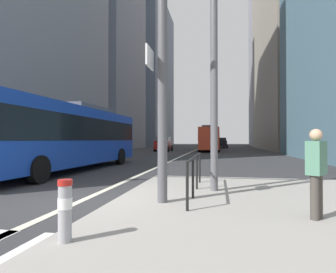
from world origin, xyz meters
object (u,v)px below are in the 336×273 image
traffic_signal_gantry (66,31)px  car_receding_far (219,143)px  city_bus_red_receding (209,138)px  car_receding_near (222,143)px  city_bus_blue_oncoming (69,134)px  car_oncoming_far (164,144)px  pedestrian_waiting (316,169)px  car_oncoming_mid (164,144)px  street_lamp_post (214,5)px  bollard_left (65,207)px

traffic_signal_gantry → car_receding_far: bearing=85.8°
city_bus_red_receding → car_receding_far: (1.46, 18.94, -0.85)m
car_receding_near → traffic_signal_gantry: 46.68m
city_bus_red_receding → city_bus_blue_oncoming: bearing=-103.2°
car_oncoming_far → city_bus_red_receding: bearing=14.6°
pedestrian_waiting → car_oncoming_mid: bearing=105.8°
car_receding_far → street_lamp_post: street_lamp_post is taller
car_oncoming_mid → bollard_left: 34.84m
car_receding_near → car_oncoming_far: same height
city_bus_blue_oncoming → car_receding_near: 40.58m
city_bus_red_receding → bollard_left: bearing=-91.3°
car_receding_far → traffic_signal_gantry: bearing=-94.2°
car_receding_far → bollard_left: bearing=-92.4°
car_receding_near → street_lamp_post: (-0.79, -44.73, 4.29)m
city_bus_red_receding → car_oncoming_far: (-6.10, -1.58, -0.85)m
car_oncoming_mid → car_receding_near: (8.20, 14.54, -0.00)m
bollard_left → pedestrian_waiting: bearing=25.6°
city_bus_blue_oncoming → city_bus_red_receding: bearing=76.8°
traffic_signal_gantry → bollard_left: bearing=-59.2°
city_bus_blue_oncoming → city_bus_red_receding: same height
car_oncoming_mid → bollard_left: car_oncoming_mid is taller
street_lamp_post → pedestrian_waiting: size_ratio=5.04×
traffic_signal_gantry → bollard_left: traffic_signal_gantry is taller
car_receding_near → pedestrian_waiting: size_ratio=2.67×
car_oncoming_mid → car_oncoming_far: bearing=-80.3°
car_oncoming_mid → pedestrian_waiting: bearing=-74.2°
traffic_signal_gantry → pedestrian_waiting: size_ratio=4.40×
traffic_signal_gantry → car_receding_near: bearing=84.7°
car_receding_near → city_bus_blue_oncoming: bearing=-101.4°
bollard_left → car_receding_far: bearing=87.6°
car_receding_near → car_oncoming_mid: bearing=-119.4°
street_lamp_post → pedestrian_waiting: bearing=-53.2°
city_bus_red_receding → car_oncoming_far: bearing=-165.4°
car_oncoming_far → traffic_signal_gantry: traffic_signal_gantry is taller
car_receding_near → street_lamp_post: bearing=-91.0°
car_receding_far → city_bus_red_receding: bearing=-94.4°
car_oncoming_mid → street_lamp_post: street_lamp_post is taller
car_oncoming_mid → car_receding_near: same height
car_oncoming_mid → city_bus_blue_oncoming: bearing=-89.6°
car_oncoming_far → street_lamp_post: street_lamp_post is taller
car_receding_near → traffic_signal_gantry: (-4.28, -46.37, 3.17)m
car_receding_far → car_oncoming_far: (-7.56, -20.53, -0.00)m
car_receding_far → pedestrian_waiting: 52.18m
pedestrian_waiting → traffic_signal_gantry: bearing=171.7°
city_bus_red_receding → street_lamp_post: (1.14, -30.79, 3.45)m
street_lamp_post → car_oncoming_mid: bearing=103.8°
car_receding_near → bollard_left: 49.03m
car_oncoming_far → traffic_signal_gantry: size_ratio=0.64×
bollard_left → pedestrian_waiting: pedestrian_waiting is taller
city_bus_red_receding → car_receding_near: (1.93, 13.94, -0.85)m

